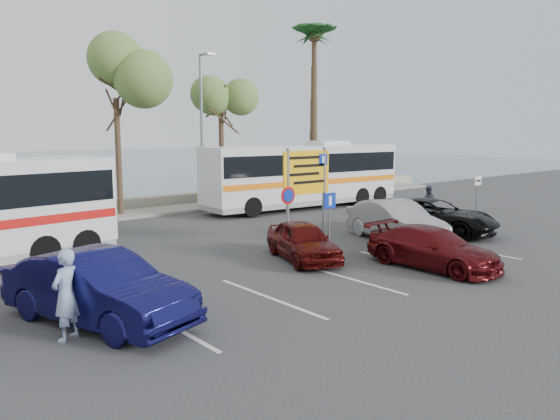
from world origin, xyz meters
TOP-DOWN VIEW (x-y plane):
  - ground at (0.00, 0.00)m, footprint 120.00×120.00m
  - kerb_strip at (0.00, 14.00)m, footprint 44.00×2.40m
  - seawall at (0.00, 16.00)m, footprint 48.00×0.80m
  - tree_mid at (-1.50, 14.00)m, footprint 3.20×3.20m
  - tree_right at (4.50, 14.00)m, footprint 3.20×3.20m
  - palm_tree at (11.50, 14.00)m, footprint 4.80×4.80m
  - street_lamp_right at (3.00, 13.52)m, footprint 0.45×1.15m
  - direction_sign at (1.00, 3.20)m, footprint 2.20×0.12m
  - sign_no_stop at (-0.60, 2.38)m, footprint 0.60×0.08m
  - sign_parking at (-0.20, 0.79)m, footprint 0.50×0.07m
  - sign_taxi at (9.80, 1.49)m, footprint 0.50×0.07m
  - lane_markings at (-1.14, -1.00)m, footprint 12.02×4.20m
  - coach_bus_right at (7.50, 10.50)m, footprint 11.83×3.30m
  - car_blue at (-8.13, -0.01)m, footprint 3.08×5.08m
  - car_maroon at (1.70, -1.83)m, footprint 1.86×4.37m
  - car_red at (-0.70, 1.50)m, footprint 2.71×4.05m
  - suv_black at (6.50, 1.50)m, footprint 3.62×5.63m
  - car_silver_b at (4.10, 1.50)m, footprint 2.87×4.98m
  - pedestrian_near at (-9.00, -0.54)m, footprint 0.82×0.74m
  - pedestrian_far at (9.76, 4.05)m, footprint 0.94×0.97m

SIDE VIEW (x-z plane):
  - ground at x=0.00m, z-range 0.00..0.00m
  - lane_markings at x=-1.14m, z-range 0.00..0.01m
  - kerb_strip at x=0.00m, z-range 0.00..0.15m
  - seawall at x=0.00m, z-range 0.00..0.60m
  - car_maroon at x=1.70m, z-range 0.00..1.26m
  - car_red at x=-0.70m, z-range 0.00..1.28m
  - suv_black at x=6.50m, z-range 0.00..1.44m
  - car_silver_b at x=4.10m, z-range 0.00..1.55m
  - pedestrian_far at x=9.76m, z-range 0.00..1.57m
  - car_blue at x=-8.13m, z-range 0.00..1.58m
  - pedestrian_near at x=-9.00m, z-range 0.00..1.89m
  - sign_taxi at x=9.80m, z-range 0.32..2.52m
  - sign_parking at x=-0.20m, z-range 0.34..2.59m
  - sign_no_stop at x=-0.60m, z-range 0.40..2.75m
  - coach_bus_right at x=7.50m, z-range -0.13..3.51m
  - direction_sign at x=1.00m, z-range 0.63..4.23m
  - street_lamp_right at x=3.00m, z-range 0.59..8.60m
  - tree_right at x=4.50m, z-range 2.47..9.87m
  - tree_mid at x=-1.50m, z-range 2.65..10.65m
  - palm_tree at x=11.50m, z-range 4.27..15.47m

